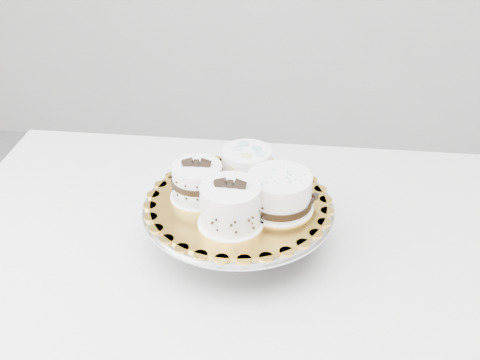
% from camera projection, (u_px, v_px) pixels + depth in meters
% --- Properties ---
extents(table, '(1.27, 0.88, 0.75)m').
position_uv_depth(table, '(238.00, 267.00, 1.26)').
color(table, silver).
rests_on(table, floor).
extents(cake_stand, '(0.37, 0.37, 0.10)m').
position_uv_depth(cake_stand, '(238.00, 217.00, 1.17)').
color(cake_stand, gray).
rests_on(cake_stand, table).
extents(cake_board, '(0.44, 0.44, 0.00)m').
position_uv_depth(cake_board, '(238.00, 203.00, 1.15)').
color(cake_board, gold).
rests_on(cake_board, cake_stand).
extents(cake_swirl, '(0.12, 0.12, 0.10)m').
position_uv_depth(cake_swirl, '(230.00, 206.00, 1.07)').
color(cake_swirl, white).
rests_on(cake_swirl, cake_board).
extents(cake_banded, '(0.11, 0.11, 0.09)m').
position_uv_depth(cake_banded, '(197.00, 182.00, 1.15)').
color(cake_banded, white).
rests_on(cake_banded, cake_board).
extents(cake_dots, '(0.12, 0.12, 0.07)m').
position_uv_depth(cake_dots, '(247.00, 166.00, 1.19)').
color(cake_dots, white).
rests_on(cake_dots, cake_board).
extents(cake_ribbon, '(0.16, 0.16, 0.07)m').
position_uv_depth(cake_ribbon, '(280.00, 193.00, 1.12)').
color(cake_ribbon, white).
rests_on(cake_ribbon, cake_board).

